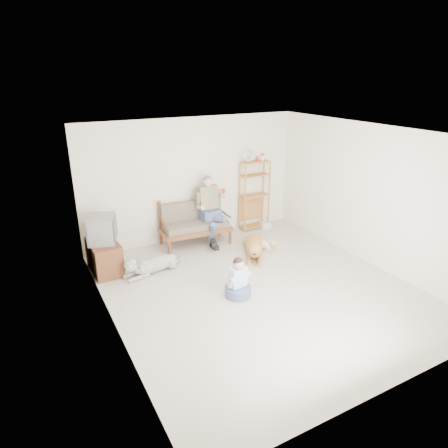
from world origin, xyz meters
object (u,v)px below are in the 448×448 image
etagere (254,194)px  golden_retriever (254,247)px  loveseat (194,222)px  tv_stand (104,257)px

etagere → golden_retriever: (-0.82, -1.33, -0.66)m
loveseat → golden_retriever: loveseat is taller
loveseat → tv_stand: (-2.06, -0.42, -0.19)m
etagere → golden_retriever: size_ratio=1.47×
golden_retriever → loveseat: bearing=157.5°
loveseat → etagere: bearing=9.7°
etagere → tv_stand: size_ratio=2.11×
tv_stand → golden_retriever: bearing=-16.7°
etagere → tv_stand: (-3.72, -0.59, -0.55)m
loveseat → tv_stand: bearing=-164.8°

